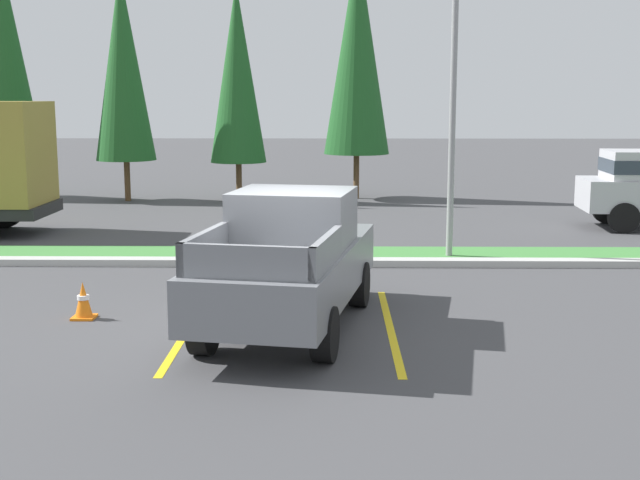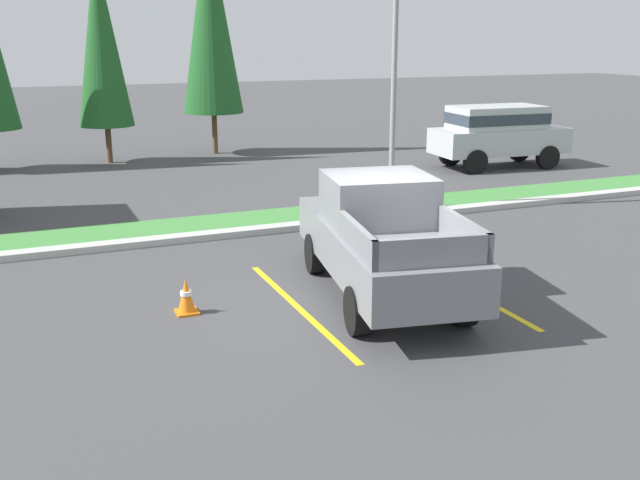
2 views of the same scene
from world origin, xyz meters
name	(u,v)px [view 1 (image 1 of 2)]	position (x,y,z in m)	size (l,w,h in m)	color
ground_plane	(284,331)	(0.00, 0.00, 0.00)	(120.00, 120.00, 0.00)	#424244
parking_line_near	(189,327)	(-1.47, 0.17, 0.00)	(0.12, 4.80, 0.01)	yellow
parking_line_far	(390,328)	(1.63, 0.17, 0.00)	(0.12, 4.80, 0.01)	yellow
curb_strip	(297,262)	(0.00, 5.00, 0.07)	(56.00, 0.40, 0.15)	#B2B2AD
grass_median	(299,255)	(0.00, 6.10, 0.03)	(56.00, 1.80, 0.06)	#42843D
pickup_truck_main	(290,261)	(0.09, 0.22, 1.04)	(2.79, 5.48, 2.10)	black
street_light	(455,66)	(3.31, 5.75, 4.16)	(0.24, 1.49, 7.21)	gray
cypress_tree_leftmost	(5,52)	(-10.53, 16.98, 5.03)	(2.22, 2.22, 8.53)	brown
cypress_tree_left_inner	(123,65)	(-6.27, 16.16, 4.56)	(2.01, 2.01, 7.74)	brown
cypress_tree_center	(237,73)	(-2.47, 16.33, 4.30)	(1.90, 1.90, 7.30)	brown
cypress_tree_right_inner	(357,49)	(1.57, 16.97, 5.11)	(2.26, 2.26, 8.68)	brown
traffic_cone	(83,301)	(-3.25, 0.66, 0.29)	(0.36, 0.36, 0.60)	orange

